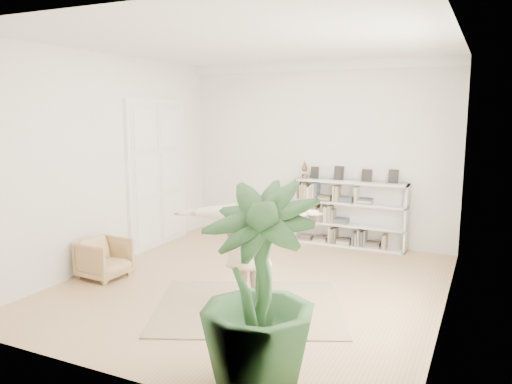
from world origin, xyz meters
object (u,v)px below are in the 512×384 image
bookshelf (349,214)px  armchair (104,258)px  person (249,242)px  houseplant (258,288)px  rocker_board (249,303)px

bookshelf → armchair: bearing=-130.8°
bookshelf → person: size_ratio=1.12×
houseplant → person: bearing=118.8°
armchair → houseplant: size_ratio=0.35×
person → houseplant: (0.95, -1.72, 0.07)m
armchair → rocker_board: size_ratio=1.17×
person → bookshelf: bearing=-120.1°
person → rocker_board: bearing=-68.7°
bookshelf → houseplant: houseplant is taller
rocker_board → armchair: bearing=153.8°
armchair → person: person is taller
armchair → person: size_ratio=0.36×
bookshelf → armchair: bookshelf is taller
bookshelf → person: bearing=-96.4°
bookshelf → rocker_board: (-0.41, -3.65, -0.57)m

